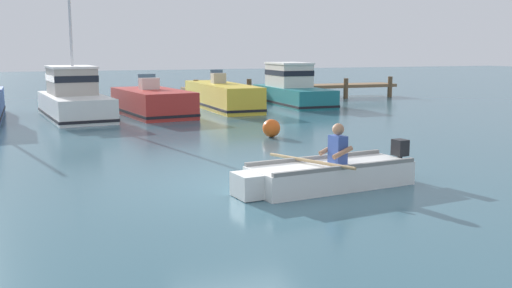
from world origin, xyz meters
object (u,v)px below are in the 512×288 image
at_px(moored_boat_red, 152,103).
at_px(moored_boat_teal, 292,89).
at_px(rowboat_with_person, 327,174).
at_px(mooring_buoy, 271,128).
at_px(moored_boat_white, 74,99).
at_px(moored_boat_yellow, 222,97).

height_order(moored_boat_red, moored_boat_teal, moored_boat_teal).
distance_m(rowboat_with_person, moored_boat_teal, 16.33).
bearing_deg(mooring_buoy, rowboat_with_person, -102.43).
height_order(moored_boat_white, moored_boat_yellow, moored_boat_white).
xyz_separation_m(moored_boat_red, moored_boat_yellow, (3.27, 1.55, 0.03)).
relative_size(moored_boat_red, mooring_buoy, 9.22).
xyz_separation_m(rowboat_with_person, moored_boat_white, (-3.72, 13.25, 0.46)).
bearing_deg(rowboat_with_person, moored_boat_teal, 68.55).
height_order(moored_boat_yellow, moored_boat_teal, moored_boat_teal).
height_order(moored_boat_white, mooring_buoy, moored_boat_white).
bearing_deg(moored_boat_white, moored_boat_teal, 11.35).
xyz_separation_m(moored_boat_yellow, moored_boat_teal, (3.55, 0.66, 0.20)).
height_order(moored_boat_white, moored_boat_teal, moored_boat_white).
relative_size(moored_boat_white, moored_boat_teal, 1.01).
xyz_separation_m(rowboat_with_person, mooring_buoy, (1.36, 6.18, 0.01)).
relative_size(moored_boat_yellow, moored_boat_teal, 1.13).
bearing_deg(moored_boat_yellow, moored_boat_teal, 10.49).
bearing_deg(moored_boat_yellow, rowboat_with_person, -99.45).
bearing_deg(rowboat_with_person, moored_boat_white, 105.68).
relative_size(moored_boat_red, moored_boat_yellow, 0.77).
relative_size(moored_boat_white, mooring_buoy, 10.68).
distance_m(moored_boat_yellow, moored_boat_teal, 3.62).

